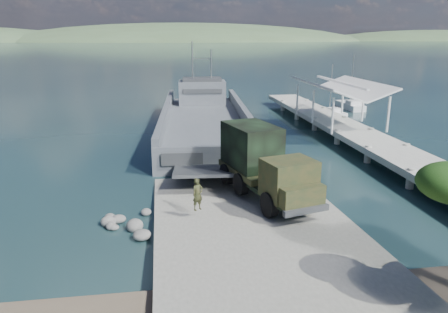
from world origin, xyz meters
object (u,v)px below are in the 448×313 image
(soldier, at_px, (198,201))
(sailboat_far, at_px, (350,106))
(landing_craft, at_px, (205,126))
(military_truck, at_px, (263,163))
(sailboat_near, at_px, (330,113))
(pier, at_px, (342,120))

(soldier, height_order, sailboat_far, sailboat_far)
(landing_craft, xyz_separation_m, soldier, (-2.66, -21.79, 0.57))
(military_truck, bearing_deg, soldier, -161.11)
(landing_craft, height_order, sailboat_near, landing_craft)
(sailboat_near, bearing_deg, pier, -119.48)
(soldier, relative_size, sailboat_near, 0.27)
(pier, relative_size, sailboat_near, 6.94)
(landing_craft, bearing_deg, military_truck, -81.54)
(soldier, distance_m, sailboat_near, 34.84)
(landing_craft, distance_m, soldier, 21.96)
(landing_craft, height_order, sailboat_far, landing_craft)
(pier, bearing_deg, sailboat_far, 63.13)
(pier, height_order, sailboat_far, sailboat_far)
(military_truck, distance_m, soldier, 5.01)
(sailboat_near, relative_size, sailboat_far, 0.87)
(pier, distance_m, military_truck, 19.58)
(landing_craft, distance_m, military_truck, 19.21)
(landing_craft, distance_m, sailboat_far, 24.00)
(soldier, bearing_deg, sailboat_far, 22.94)
(soldier, xyz_separation_m, sailboat_far, (23.49, 33.70, -0.97))
(military_truck, height_order, sailboat_near, sailboat_near)
(soldier, relative_size, sailboat_far, 0.23)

